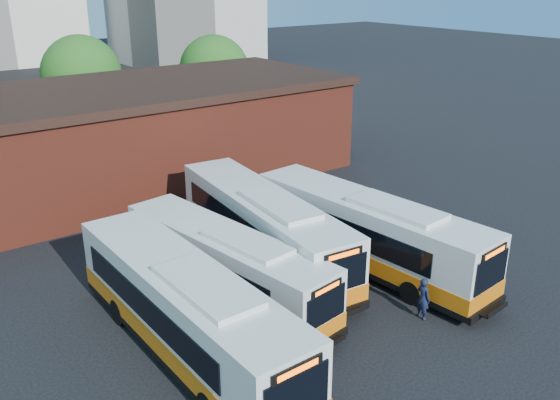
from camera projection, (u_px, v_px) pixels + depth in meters
ground at (334, 309)px, 24.57m from camera, size 220.00×220.00×0.00m
bus_west at (187, 314)px, 21.19m from camera, size 2.87×13.15×3.57m
bus_midwest at (226, 267)px, 24.97m from camera, size 3.92×11.78×3.16m
bus_mideast at (263, 230)px, 28.10m from camera, size 4.05×13.29×3.57m
bus_east at (368, 235)px, 27.61m from camera, size 3.79×13.19×3.55m
transit_worker at (423, 298)px, 23.65m from camera, size 0.48×0.69×1.79m
depot_building at (130, 134)px, 38.34m from camera, size 28.60×12.60×6.40m
tree_mid at (82, 75)px, 49.26m from camera, size 6.56×6.56×8.36m
tree_east at (214, 70)px, 53.26m from camera, size 6.24×6.24×7.96m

